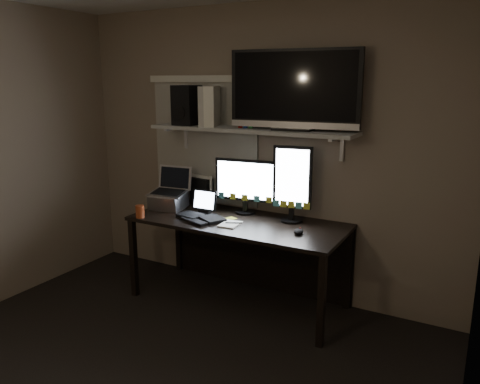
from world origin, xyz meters
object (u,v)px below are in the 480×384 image
Objects in this scene: cup at (140,212)px; speaker at (187,105)px; desk at (245,236)px; keyboard at (202,217)px; laptop at (168,189)px; monitor_landscape at (246,186)px; monitor_portrait at (292,184)px; game_console at (212,106)px; mouse at (299,231)px; tv at (294,90)px; tablet at (205,201)px.

speaker is (0.16, 0.51, 0.87)m from cup.
desk is 4.16× the size of keyboard.
laptop is 3.46× the size of cup.
monitor_landscape is 0.87× the size of monitor_portrait.
game_console is at bearing 177.97° from monitor_landscape.
game_console is (0.37, 0.18, 0.73)m from laptop.
monitor_portrait is at bearing 111.71° from mouse.
tv reaches higher than mouse.
tv is 0.77m from game_console.
keyboard is at bearing 24.89° from cup.
monitor_portrait is at bearing -20.49° from game_console.
desk is 7.58× the size of tablet.
cup is at bearing -110.54° from speaker.
cup is 0.31× the size of speaker.
speaker reaches higher than monitor_landscape.
monitor_landscape is 0.47m from keyboard.
monitor_landscape is 5.20× the size of cup.
tablet is at bearing -111.77° from game_console.
laptop is at bearing -169.22° from monitor_landscape.
monitor_landscape is at bearing 1.06° from speaker.
tv is at bearing 111.72° from mouse.
speaker is at bearing 165.37° from game_console.
keyboard is 1.17× the size of laptop.
tv is at bearing 12.12° from desk.
desk is 1.73× the size of tv.
monitor_portrait reaches higher than cup.
tablet is at bearing -175.57° from tv.
desk is 0.44m from monitor_landscape.
game_console reaches higher than keyboard.
tablet is 0.23× the size of tv.
laptop is 0.76m from speaker.
tablet is at bearing 44.91° from cup.
mouse is at bearing -32.33° from monitor_landscape.
tv reaches higher than laptop.
tablet is at bearing -172.31° from desk.
mouse is 0.96m from tablet.
desk is 16.80× the size of cup.
keyboard is 4.08× the size of mouse.
keyboard is 1.01m from speaker.
monitor_portrait is 0.74m from tv.
desk is at bearing 7.24° from tablet.
game_console is at bearing 152.30° from mouse.
laptop is at bearing -176.27° from keyboard.
monitor_landscape is 5.25× the size of mouse.
tv is (0.68, 0.31, 1.05)m from keyboard.
laptop is at bearing -175.96° from tv.
tablet is at bearing -27.01° from speaker.
monitor_landscape reaches higher than desk.
cup is 0.10× the size of tv.
speaker reaches higher than game_console.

